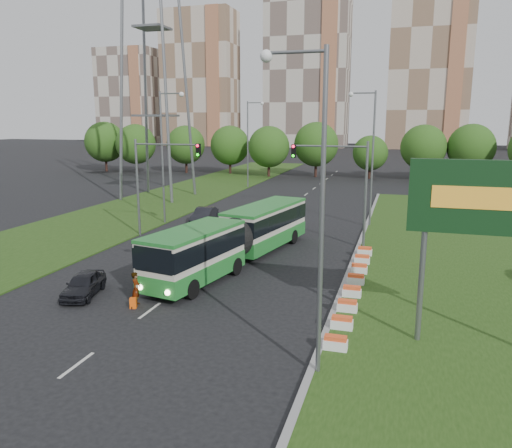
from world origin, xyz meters
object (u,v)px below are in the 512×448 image
(transmission_pylon, at_px, (152,9))
(articulated_bus, at_px, (235,237))
(shopping_trolley, at_px, (133,303))
(traffic_mast_left, at_px, (155,172))
(traffic_mast_median, at_px, (344,177))
(car_left_far, at_px, (204,216))
(pedestrian, at_px, (136,289))
(billboard, at_px, (486,206))
(car_left_near, at_px, (84,284))

(transmission_pylon, height_order, articulated_bus, transmission_pylon)
(transmission_pylon, bearing_deg, shopping_trolley, -64.73)
(traffic_mast_left, bearing_deg, traffic_mast_median, 3.77)
(traffic_mast_left, xyz_separation_m, car_left_far, (1.78, 5.94, -4.60))
(traffic_mast_median, xyz_separation_m, car_left_far, (-13.38, 4.94, -4.60))
(traffic_mast_left, distance_m, car_left_far, 7.73)
(car_left_far, bearing_deg, pedestrian, -82.85)
(billboard, distance_m, pedestrian, 17.12)
(billboard, bearing_deg, car_left_near, 177.21)
(billboard, distance_m, traffic_mast_median, 17.68)
(articulated_bus, xyz_separation_m, pedestrian, (-2.39, -9.01, -0.88))
(articulated_bus, relative_size, car_left_near, 4.59)
(traffic_mast_left, xyz_separation_m, transmission_pylon, (-9.62, 19.00, 16.65))
(car_left_near, distance_m, shopping_trolley, 3.69)
(traffic_mast_median, bearing_deg, billboard, -64.97)
(billboard, bearing_deg, shopping_trolley, 179.74)
(transmission_pylon, relative_size, car_left_near, 11.44)
(car_left_far, bearing_deg, traffic_mast_median, -25.75)
(articulated_bus, bearing_deg, shopping_trolley, -92.89)
(pedestrian, height_order, shopping_trolley, pedestrian)
(billboard, height_order, car_left_far, billboard)
(transmission_pylon, xyz_separation_m, articulated_bus, (18.36, -24.47, -20.22))
(billboard, height_order, pedestrian, billboard)
(articulated_bus, bearing_deg, car_left_near, -113.55)
(traffic_mast_left, relative_size, transmission_pylon, 0.18)
(car_left_far, distance_m, shopping_trolley, 21.38)
(billboard, xyz_separation_m, pedestrian, (-16.28, 0.53, -5.27))
(car_left_near, bearing_deg, articulated_bus, 40.78)
(billboard, distance_m, transmission_pylon, 49.47)
(articulated_bus, bearing_deg, billboard, -23.46)
(articulated_bus, distance_m, shopping_trolley, 9.86)
(car_left_far, relative_size, shopping_trolley, 8.14)
(billboard, height_order, articulated_bus, billboard)
(pedestrian, bearing_deg, articulated_bus, -31.11)
(articulated_bus, distance_m, car_left_far, 13.41)
(transmission_pylon, distance_m, shopping_trolley, 43.36)
(car_left_far, distance_m, pedestrian, 20.93)
(transmission_pylon, xyz_separation_m, shopping_trolley, (16.02, -33.93, -21.72))
(traffic_mast_median, distance_m, car_left_far, 14.99)
(billboard, height_order, car_left_near, billboard)
(traffic_mast_left, relative_size, articulated_bus, 0.45)
(traffic_mast_median, height_order, pedestrian, traffic_mast_median)
(traffic_mast_left, xyz_separation_m, articulated_bus, (8.74, -5.47, -3.57))
(car_left_near, relative_size, car_left_far, 0.85)
(shopping_trolley, bearing_deg, pedestrian, 75.37)
(traffic_mast_left, relative_size, pedestrian, 4.46)
(car_left_near, bearing_deg, transmission_pylon, 96.00)
(shopping_trolley, bearing_deg, transmission_pylon, 94.85)
(traffic_mast_left, distance_m, pedestrian, 16.42)
(billboard, bearing_deg, transmission_pylon, 133.48)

